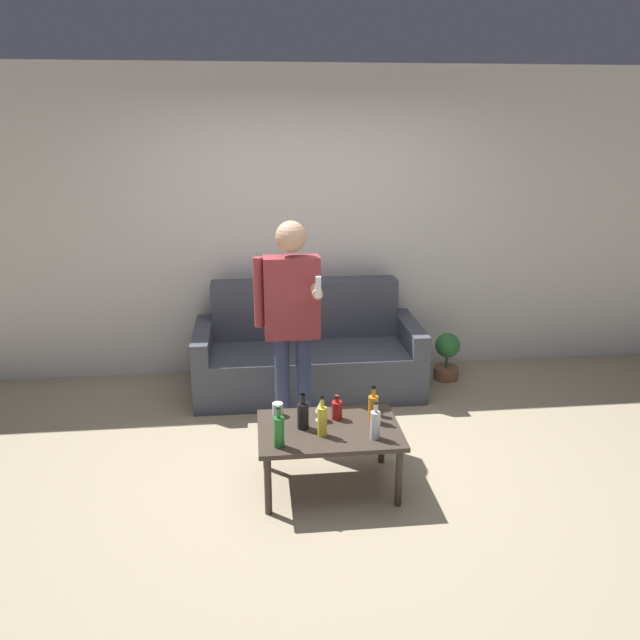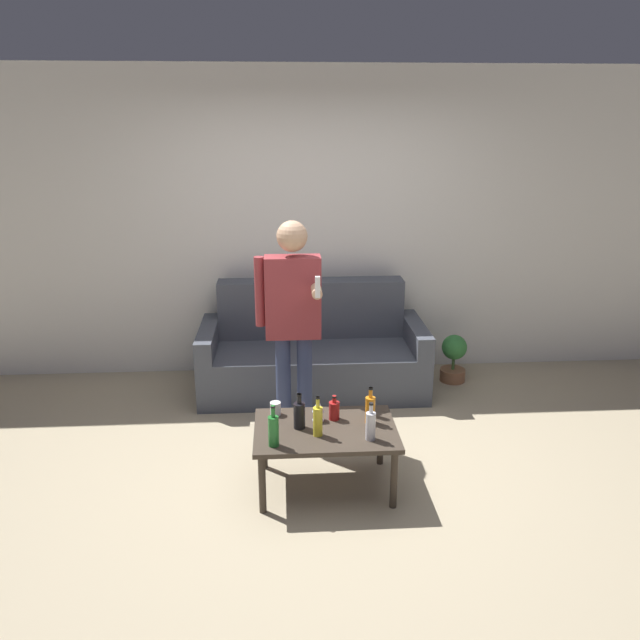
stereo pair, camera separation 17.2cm
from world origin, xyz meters
The scene contains 14 objects.
ground_plane centered at (0.00, 0.00, 0.00)m, with size 16.00×16.00×0.00m, color tan.
wall_back centered at (0.00, 2.01, 1.35)m, with size 8.00×0.06×2.70m.
couch centered at (-0.01, 1.53, 0.32)m, with size 1.91×0.84×0.91m.
coffee_table centered at (-0.01, -0.04, 0.37)m, with size 0.89×0.61×0.41m.
bottle_orange centered at (-0.07, -0.13, 0.52)m, with size 0.06×0.06×0.26m.
bottle_green centered at (0.28, 0.02, 0.51)m, with size 0.06×0.06×0.24m.
bottle_dark centered at (0.05, 0.08, 0.48)m, with size 0.07×0.07×0.16m.
bottle_yellow centered at (0.25, -0.20, 0.51)m, with size 0.06×0.06×0.24m.
bottle_red centered at (-0.33, -0.24, 0.52)m, with size 0.06×0.06×0.26m.
bottle_clear centered at (-0.17, -0.02, 0.51)m, with size 0.07×0.07×0.23m.
wine_glass_near centered at (-0.05, 0.07, 0.51)m, with size 0.08×0.08×0.15m.
cup_on_table centered at (-0.32, 0.17, 0.46)m, with size 0.07×0.07×0.09m.
person_standing_front centered at (-0.19, 0.67, 0.95)m, with size 0.46×0.41×1.60m.
potted_plant centered at (1.26, 1.58, 0.23)m, with size 0.22×0.22×0.43m.
Camera 2 is at (-0.27, -3.53, 2.25)m, focal length 35.00 mm.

